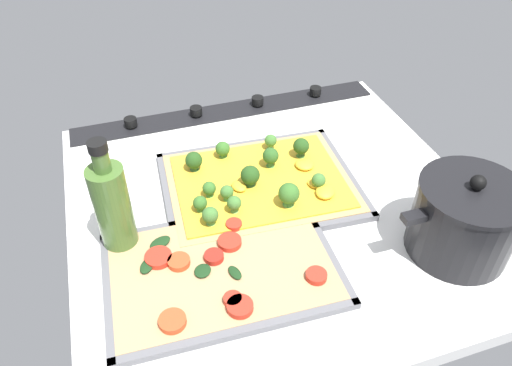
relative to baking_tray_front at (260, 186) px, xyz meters
The scene contains 8 objects.
ground_plane 5.28cm from the baking_tray_front, 107.72° to the left, with size 74.61×73.38×3.00cm, color white.
stove_control_panel 28.52cm from the baking_tray_front, 93.02° to the right, with size 71.62×7.00×2.60cm.
baking_tray_front is the anchor object (origin of this frame).
broccoli_pizza 1.55cm from the baking_tray_front, 46.32° to the left, with size 35.58×27.95×5.97cm.
baking_tray_back 21.78cm from the baking_tray_front, 55.47° to the left, with size 37.67×26.33×1.30cm.
veggie_pizza_back 22.06cm from the baking_tray_front, 54.86° to the left, with size 35.18×23.83×1.90cm.
cooking_pot 36.67cm from the baking_tray_front, 136.51° to the left, with size 23.69×16.82×15.46cm.
oil_bottle 29.02cm from the baking_tray_front, 14.82° to the left, with size 5.78×5.78×21.42cm.
Camera 1 is at (24.49, 63.30, 61.39)cm, focal length 34.38 mm.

